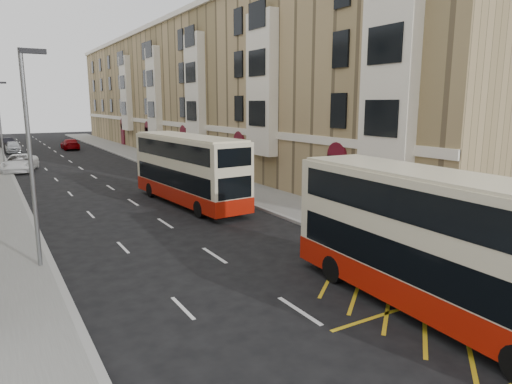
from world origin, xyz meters
TOP-DOWN VIEW (x-y plane):
  - ground at (0.00, 0.00)m, footprint 200.00×200.00m
  - pavement_right at (8.00, 30.00)m, footprint 4.00×120.00m
  - kerb_right at (6.00, 30.00)m, footprint 0.25×120.00m
  - kerb_left at (-6.00, 30.00)m, footprint 0.25×120.00m
  - road_markings at (0.00, 45.00)m, footprint 10.00×110.00m
  - terrace_right at (14.88, 45.38)m, footprint 10.75×79.00m
  - guard_railing at (6.25, 5.75)m, footprint 0.06×6.56m
  - street_lamp_near at (-6.35, 12.00)m, footprint 0.93×0.18m
  - street_lamp_far at (-6.35, 42.00)m, footprint 0.93×0.18m
  - double_decker_front at (3.33, 1.79)m, footprint 2.94×10.80m
  - double_decker_rear at (2.88, 19.66)m, footprint 3.31×10.92m
  - pedestrian_mid at (7.73, 4.27)m, footprint 0.93×0.81m
  - pedestrian_far at (7.43, 1.99)m, footprint 0.97×0.60m
  - white_van at (-5.20, 40.59)m, footprint 3.81×6.16m
  - car_silver at (-4.76, 58.91)m, footprint 1.89×4.50m
  - car_dark at (-5.20, 65.51)m, footprint 2.81×4.72m
  - car_red at (2.15, 59.65)m, footprint 2.11×5.02m

SIDE VIEW (x-z plane):
  - ground at x=0.00m, z-range 0.00..0.00m
  - road_markings at x=0.00m, z-range 0.00..0.01m
  - pavement_right at x=8.00m, z-range 0.00..0.15m
  - kerb_right at x=6.00m, z-range 0.00..0.15m
  - kerb_left at x=-6.00m, z-range 0.00..0.15m
  - car_red at x=2.15m, z-range 0.00..1.45m
  - car_dark at x=-5.20m, z-range 0.00..1.47m
  - car_silver at x=-4.76m, z-range 0.00..1.52m
  - white_van at x=-5.20m, z-range 0.00..1.59m
  - guard_railing at x=6.25m, z-range 0.35..1.36m
  - pedestrian_far at x=7.43m, z-range 0.15..1.69m
  - pedestrian_mid at x=7.73m, z-range 0.15..1.76m
  - double_decker_front at x=3.33m, z-range 0.04..4.31m
  - double_decker_rear at x=2.88m, z-range 0.04..4.33m
  - street_lamp_near at x=-6.35m, z-range 0.64..8.64m
  - street_lamp_far at x=-6.35m, z-range 0.64..8.64m
  - terrace_right at x=14.88m, z-range -0.10..15.15m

